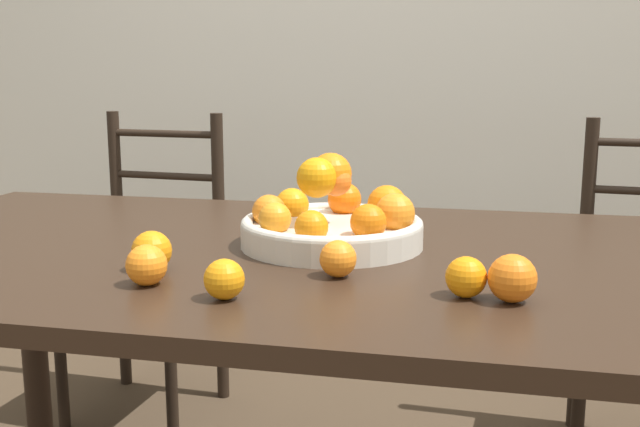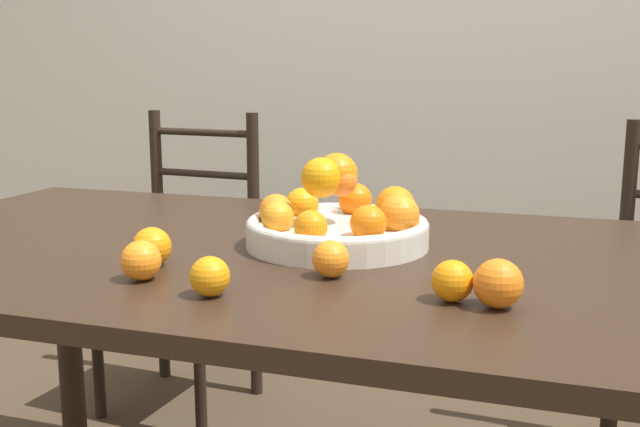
# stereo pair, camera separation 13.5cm
# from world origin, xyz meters

# --- Properties ---
(wall_back) EXTENTS (8.00, 0.06, 2.60)m
(wall_back) POSITION_xyz_m (0.00, 1.55, 1.30)
(wall_back) COLOR silver
(wall_back) RESTS_ON ground_plane
(dining_table) EXTENTS (1.95, 0.99, 0.77)m
(dining_table) POSITION_xyz_m (0.00, 0.00, 0.68)
(dining_table) COLOR black
(dining_table) RESTS_ON ground_plane
(fruit_bowl) EXTENTS (0.36, 0.36, 0.18)m
(fruit_bowl) POSITION_xyz_m (0.03, 0.05, 0.82)
(fruit_bowl) COLOR beige
(fruit_bowl) RESTS_ON dining_table
(orange_loose_0) EXTENTS (0.06, 0.06, 0.06)m
(orange_loose_0) POSITION_xyz_m (-0.06, -0.33, 0.80)
(orange_loose_0) COLOR orange
(orange_loose_0) RESTS_ON dining_table
(orange_loose_1) EXTENTS (0.06, 0.06, 0.06)m
(orange_loose_1) POSITION_xyz_m (0.30, -0.24, 0.80)
(orange_loose_1) COLOR orange
(orange_loose_1) RESTS_ON dining_table
(orange_loose_2) EXTENTS (0.07, 0.07, 0.07)m
(orange_loose_2) POSITION_xyz_m (0.36, -0.25, 0.80)
(orange_loose_2) COLOR orange
(orange_loose_2) RESTS_ON dining_table
(orange_loose_3) EXTENTS (0.07, 0.07, 0.07)m
(orange_loose_3) POSITION_xyz_m (-0.20, -0.28, 0.80)
(orange_loose_3) COLOR orange
(orange_loose_3) RESTS_ON dining_table
(orange_loose_4) EXTENTS (0.06, 0.06, 0.06)m
(orange_loose_4) POSITION_xyz_m (0.09, -0.17, 0.80)
(orange_loose_4) COLOR orange
(orange_loose_4) RESTS_ON dining_table
(orange_loose_5) EXTENTS (0.07, 0.07, 0.07)m
(orange_loose_5) POSITION_xyz_m (-0.23, -0.20, 0.80)
(orange_loose_5) COLOR orange
(orange_loose_5) RESTS_ON dining_table
(chair_left) EXTENTS (0.45, 0.43, 0.97)m
(chair_left) POSITION_xyz_m (-0.73, 0.81, 0.47)
(chair_left) COLOR black
(chair_left) RESTS_ON ground_plane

